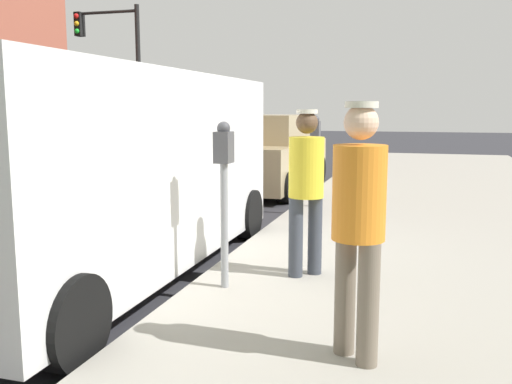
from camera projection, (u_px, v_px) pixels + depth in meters
ground_plane at (134, 269)px, 6.29m from camera, size 80.00×80.00×0.00m
sidewalk_slab at (466, 291)px, 5.30m from camera, size 5.00×32.00×0.15m
parking_meter_near at (224, 176)px, 5.02m from camera, size 0.14×0.18×1.52m
parking_meter_far at (315, 145)px, 9.29m from camera, size 0.14×0.18×1.52m
pedestrian_in_yellow at (306, 182)px, 5.41m from camera, size 0.34×0.34×1.62m
pedestrian_in_orange at (359, 216)px, 3.55m from camera, size 0.34×0.34×1.68m
parked_van at (106, 169)px, 5.91m from camera, size 2.14×5.21×2.15m
parked_sedan_ahead at (266, 156)px, 12.29m from camera, size 2.01×4.43×1.65m
traffic_light_corner at (116, 57)px, 18.98m from camera, size 2.48×0.42×5.20m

